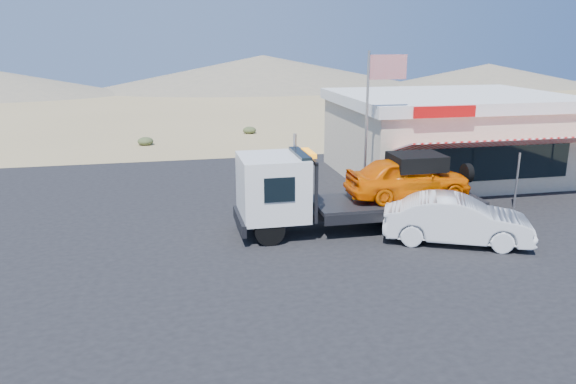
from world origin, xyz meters
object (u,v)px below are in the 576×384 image
Objects in this scene: tow_truck at (354,187)px; flagpole at (373,112)px; white_sedan at (457,220)px; jerky_store at (448,134)px.

tow_truck is 1.41× the size of flagpole.
flagpole is at bearing 42.53° from white_sedan.
white_sedan is 0.78× the size of flagpole.
tow_truck is 3.55m from white_sedan.
white_sedan is (2.82, -2.03, -0.73)m from tow_truck.
jerky_store reaches higher than tow_truck.
flagpole is (-5.57, -4.47, 1.77)m from jerky_store.
white_sedan is at bearing -35.84° from tow_truck.
jerky_store is (4.14, 8.68, 1.20)m from white_sedan.
tow_truck is 3.42m from flagpole.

